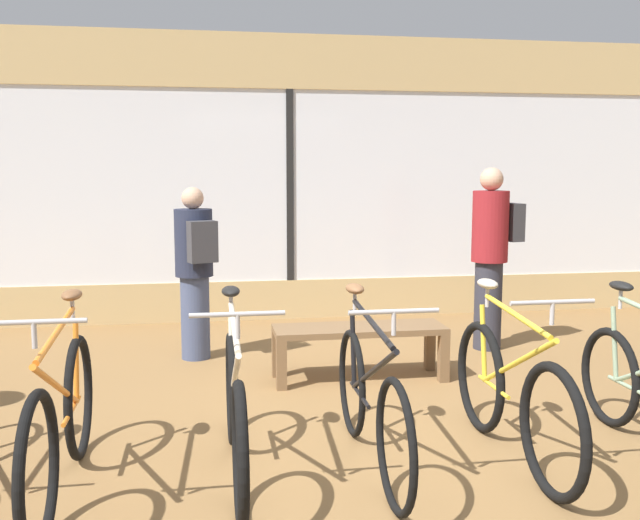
% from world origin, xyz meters
% --- Properties ---
extents(ground_plane, '(24.00, 24.00, 0.00)m').
position_xyz_m(ground_plane, '(0.00, 0.00, 0.00)').
color(ground_plane, olive).
extents(shop_back_wall, '(12.00, 0.08, 3.20)m').
position_xyz_m(shop_back_wall, '(0.00, 3.85, 1.64)').
color(shop_back_wall, tan).
rests_on(shop_back_wall, ground_plane).
extents(bicycle_left, '(0.46, 1.80, 1.05)m').
position_xyz_m(bicycle_left, '(-1.72, -0.45, 0.40)').
color(bicycle_left, black).
rests_on(bicycle_left, ground_plane).
extents(bicycle_center_left, '(0.46, 1.74, 1.03)m').
position_xyz_m(bicycle_center_left, '(-0.81, -0.35, 0.38)').
color(bicycle_center_left, black).
rests_on(bicycle_center_left, ground_plane).
extents(bicycle_center, '(0.46, 1.76, 1.03)m').
position_xyz_m(bicycle_center, '(-0.04, -0.35, 0.39)').
color(bicycle_center, black).
rests_on(bicycle_center, ground_plane).
extents(bicycle_center_right, '(0.46, 1.72, 1.04)m').
position_xyz_m(bicycle_center_right, '(0.81, -0.38, 0.39)').
color(bicycle_center_right, black).
rests_on(bicycle_center_right, ground_plane).
extents(display_bench, '(1.40, 0.44, 0.44)m').
position_xyz_m(display_bench, '(0.27, 1.36, 0.36)').
color(display_bench, brown).
rests_on(display_bench, ground_plane).
extents(customer_near_rack, '(0.53, 0.40, 1.73)m').
position_xyz_m(customer_near_rack, '(1.72, 2.16, 0.94)').
color(customer_near_rack, '#2D2D38').
rests_on(customer_near_rack, ground_plane).
extents(customer_by_window, '(0.43, 0.55, 1.56)m').
position_xyz_m(customer_by_window, '(-1.05, 2.22, 0.84)').
color(customer_by_window, '#424C6B').
rests_on(customer_by_window, ground_plane).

